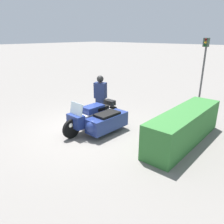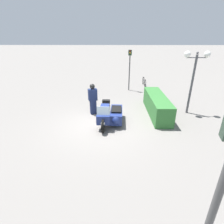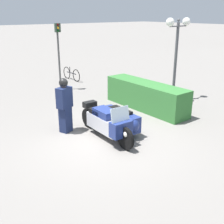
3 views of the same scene
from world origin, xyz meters
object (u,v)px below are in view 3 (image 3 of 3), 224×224
Objects in this scene: officer_rider at (65,104)px; bicycle_parked at (71,74)px; twin_lamp_post at (177,38)px; hedge_bush_curbside at (146,96)px; police_motorcycle at (114,121)px; traffic_light_far at (58,47)px.

officer_rider reaches higher than bicycle_parked.
hedge_bush_curbside is at bearing -86.09° from twin_lamp_post.
police_motorcycle is 1.51× the size of officer_rider.
police_motorcycle is 1.61m from officer_rider.
traffic_light_far is (-4.62, -1.22, 1.55)m from hedge_bush_curbside.
traffic_light_far is (-5.85, 1.36, 1.60)m from police_motorcycle.
twin_lamp_post is at bearing 40.76° from traffic_light_far.
hedge_bush_curbside is 5.02m from traffic_light_far.
twin_lamp_post is 6.57m from bicycle_parked.
twin_lamp_post reaches higher than hedge_bush_curbside.
bicycle_parked is (-6.09, 0.25, -0.19)m from hedge_bush_curbside.
twin_lamp_post reaches higher than traffic_light_far.
police_motorcycle is 0.77× the size of twin_lamp_post.
twin_lamp_post is (-0.18, 5.37, 1.69)m from officer_rider.
twin_lamp_post is 1.09× the size of traffic_light_far.
officer_rider reaches higher than hedge_bush_curbside.
police_motorcycle is at bearing -158.84° from officer_rider.
twin_lamp_post is at bearing -107.54° from officer_rider.
police_motorcycle is 5.04m from twin_lamp_post.
bicycle_parked is at bearing 177.62° from hedge_bush_curbside.
police_motorcycle reaches higher than hedge_bush_curbside.
traffic_light_far reaches higher than bicycle_parked.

